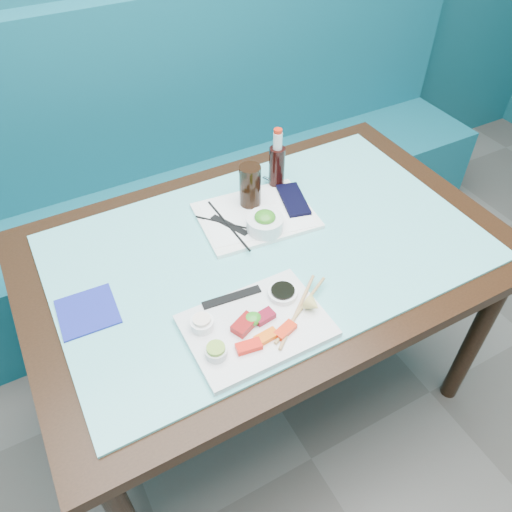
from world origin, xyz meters
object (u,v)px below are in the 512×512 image
sashimi_plate (256,326)px  cola_glass (250,186)px  dining_table (267,268)px  cola_bottle_body (277,168)px  seaweed_bowl (265,224)px  booth_bench (175,196)px  serving_tray (256,216)px  blue_napkin (88,312)px

sashimi_plate → cola_glass: size_ratio=2.51×
dining_table → cola_bottle_body: bearing=55.1°
dining_table → seaweed_bowl: seaweed_bowl is taller
booth_bench → cola_bottle_body: size_ratio=20.54×
serving_tray → cola_glass: cola_glass is taller
blue_napkin → cola_glass: bearing=17.7°
cola_bottle_body → blue_napkin: bearing=-161.3°
serving_tray → blue_napkin: (-0.56, -0.13, -0.00)m
cola_bottle_body → cola_glass: bearing=-156.8°
dining_table → blue_napkin: bearing=179.6°
booth_bench → cola_bottle_body: bearing=-74.4°
serving_tray → blue_napkin: 0.57m
seaweed_bowl → cola_bottle_body: cola_bottle_body is taller
sashimi_plate → serving_tray: size_ratio=1.00×
dining_table → sashimi_plate: sashimi_plate is taller
seaweed_bowl → blue_napkin: (-0.55, -0.05, -0.03)m
seaweed_bowl → cola_bottle_body: 0.24m
dining_table → serving_tray: bearing=76.8°
seaweed_bowl → cola_glass: cola_glass is taller
booth_bench → seaweed_bowl: (0.02, -0.78, 0.42)m
cola_glass → cola_bottle_body: (0.13, 0.05, -0.01)m
booth_bench → dining_table: booth_bench is taller
dining_table → cola_glass: (0.04, 0.19, 0.17)m
blue_napkin → serving_tray: bearing=12.8°
seaweed_bowl → cola_bottle_body: (0.15, 0.18, 0.04)m
dining_table → blue_napkin: blue_napkin is taller
serving_tray → cola_bottle_body: bearing=44.2°
dining_table → cola_bottle_body: cola_bottle_body is taller
cola_glass → cola_bottle_body: size_ratio=0.94×
seaweed_bowl → blue_napkin: size_ratio=0.76×
seaweed_bowl → cola_glass: size_ratio=0.80×
seaweed_bowl → blue_napkin: bearing=-174.6°
sashimi_plate → serving_tray: 0.43m
booth_bench → cola_glass: 0.80m
booth_bench → cola_glass: bearing=-86.4°
cola_bottle_body → booth_bench: bearing=105.6°
cola_glass → cola_bottle_body: 0.14m
serving_tray → cola_bottle_body: 0.19m
booth_bench → dining_table: 0.89m
seaweed_bowl → blue_napkin: 0.55m
serving_tray → blue_napkin: serving_tray is taller
cola_glass → blue_napkin: (-0.57, -0.18, -0.08)m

